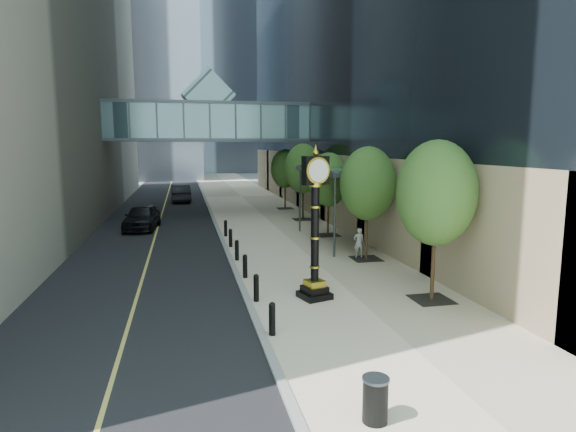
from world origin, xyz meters
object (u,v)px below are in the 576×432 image
object	(u,v)px
street_clock	(315,235)
car_far	(180,193)
trash_bin	(375,401)
car_near	(142,217)
pedestrian	(359,243)

from	to	relation	value
street_clock	car_far	world-z (taller)	street_clock
trash_bin	car_near	bearing A→B (deg)	104.68
trash_bin	car_far	bearing A→B (deg)	95.69
car_near	car_far	distance (m)	15.92
trash_bin	pedestrian	distance (m)	14.61
car_near	car_far	size ratio (longest dim) A/B	0.95
trash_bin	car_near	size ratio (longest dim) A/B	0.18
street_clock	car_near	xyz separation A→B (m)	(-7.43, 16.85, -1.57)
street_clock	trash_bin	world-z (taller)	street_clock
pedestrian	car_far	distance (m)	28.22
pedestrian	car_near	xyz separation A→B (m)	(-11.32, 11.07, 0.04)
pedestrian	car_far	bearing A→B (deg)	-67.55
trash_bin	car_near	xyz separation A→B (m)	(-6.51, 24.87, 0.35)
car_near	car_far	bearing A→B (deg)	87.21
street_clock	car_near	bearing A→B (deg)	97.16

